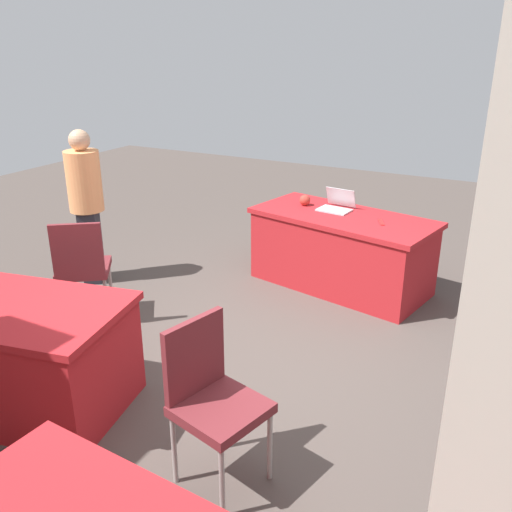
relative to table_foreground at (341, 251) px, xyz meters
name	(u,v)px	position (x,y,z in m)	size (l,w,h in m)	color
ground_plane	(242,369)	(0.12, 1.83, -0.38)	(14.40, 14.40, 0.00)	#4C423D
table_foreground	(341,251)	(0.00, 0.00, 0.00)	(1.92, 1.17, 0.76)	#AD1E23
table_back_left	(16,355)	(1.27, 2.91, 0.00)	(1.66, 1.16, 0.76)	#AD1E23
chair_near_front	(82,264)	(1.72, 1.81, 0.18)	(0.62, 0.62, 0.97)	#9E9993
chair_tucked_left	(211,393)	(-0.27, 2.87, 0.18)	(0.53, 0.53, 0.97)	#9E9993
person_organiser	(86,200)	(2.34, 1.08, 0.49)	(0.47, 0.47, 1.57)	#26262D
laptop_silver	(336,206)	(0.13, -0.14, 0.42)	(0.35, 0.33, 0.21)	silver
yarn_ball	(305,200)	(0.47, -0.14, 0.43)	(0.11, 0.11, 0.11)	#B2382D
scissors_red	(381,222)	(-0.40, 0.06, 0.38)	(0.18, 0.04, 0.01)	red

